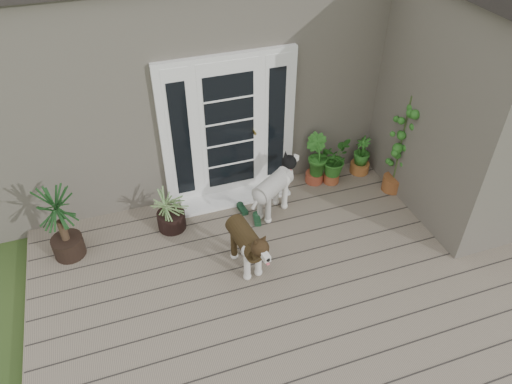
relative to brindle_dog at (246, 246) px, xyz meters
name	(u,v)px	position (x,y,z in m)	size (l,w,h in m)	color
deck	(301,299)	(0.47, -0.66, -0.41)	(6.20, 4.60, 0.12)	#6B5B4C
house_main	(205,47)	(0.47, 3.59, 1.08)	(7.40, 4.00, 3.10)	#665E54
house_wing	(476,107)	(3.37, 0.44, 1.08)	(1.60, 2.40, 3.10)	#665E54
door_unit	(229,129)	(0.27, 1.54, 0.72)	(1.90, 0.14, 2.15)	white
door_step	(235,197)	(0.27, 1.34, -0.33)	(1.60, 0.40, 0.05)	white
brindle_dog	(246,246)	(0.00, 0.00, 0.00)	(0.36, 0.85, 0.71)	#3E2D16
white_dog	(273,193)	(0.68, 0.86, 0.00)	(0.36, 0.85, 0.71)	white
spider_plant	(170,208)	(-0.74, 1.01, -0.01)	(0.64, 0.64, 0.68)	#8BA566
yucca	(61,223)	(-2.09, 0.94, 0.19)	(0.75, 0.75, 1.08)	#113413
herb_a	(333,165)	(1.79, 1.24, -0.04)	(0.50, 0.50, 0.63)	#164E1B
herb_b	(315,166)	(1.54, 1.33, -0.06)	(0.40, 0.40, 0.59)	#1A5E1F
herb_c	(361,159)	(2.33, 1.34, -0.11)	(0.31, 0.31, 0.48)	#195819
sapling	(401,144)	(2.57, 0.77, 0.46)	(0.48, 0.48, 1.62)	#27601B
clog_left	(242,209)	(0.28, 1.03, -0.31)	(0.12, 0.26, 0.08)	black
clog_right	(257,219)	(0.40, 0.75, -0.31)	(0.13, 0.27, 0.08)	#16371F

